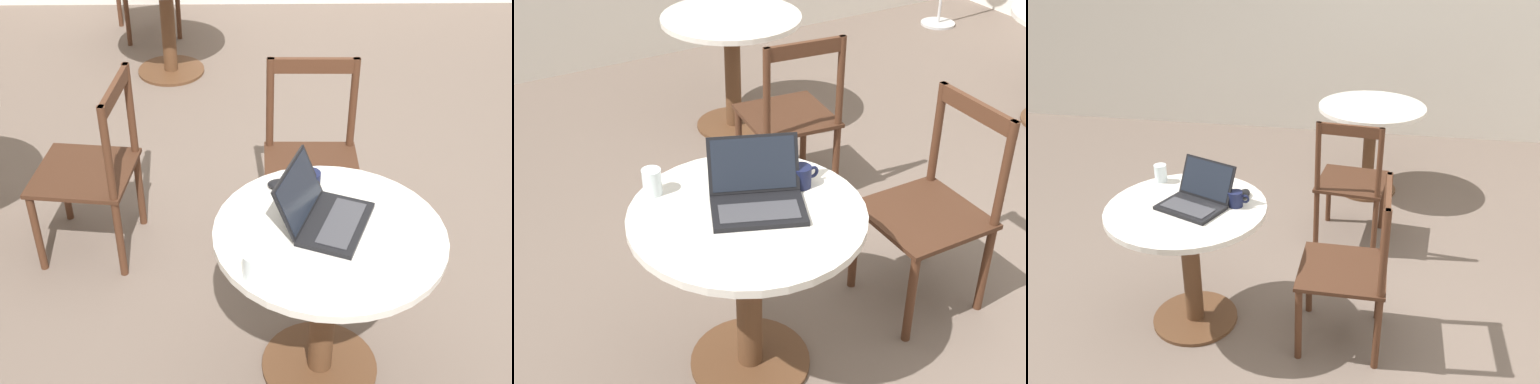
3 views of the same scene
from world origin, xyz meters
The scene contains 9 objects.
ground_plane centered at (0.00, 0.00, 0.00)m, with size 16.00×16.00×0.00m, color #66564C.
cafe_table_near centered at (-0.72, 0.07, 0.53)m, with size 0.81×0.81×0.71m.
cafe_table_far centered at (0.15, 1.88, 0.53)m, with size 0.81×0.81×0.71m.
chair_near_right centered at (0.12, 0.06, 0.44)m, with size 0.44×0.44×0.89m.
chair_far_front centered at (0.06, 1.06, 0.44)m, with size 0.48×0.48×0.89m.
laptop centered at (-0.67, 0.09, 0.75)m, with size 0.40×0.39×0.20m.
mouse centered at (-0.46, 0.23, 0.72)m, with size 0.06×0.10×0.03m.
mug centered at (-0.47, 0.12, 0.75)m, with size 0.11×0.07×0.08m.
drinking_glass centered at (-0.95, 0.34, 0.76)m, with size 0.07×0.07×0.10m.
Camera 2 is at (-1.64, -1.68, 2.06)m, focal length 50.00 mm.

